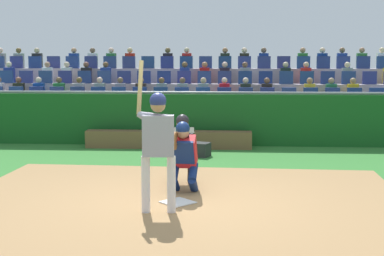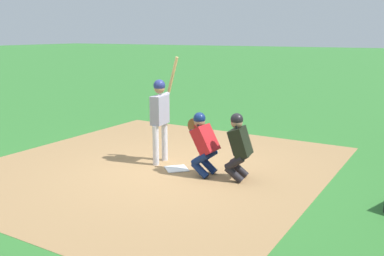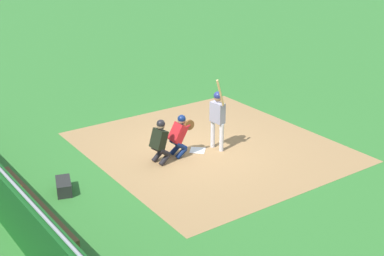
{
  "view_description": "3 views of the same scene",
  "coord_description": "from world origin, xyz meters",
  "px_view_note": "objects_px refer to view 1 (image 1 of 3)",
  "views": [
    {
      "loc": [
        -0.79,
        8.53,
        2.31
      ],
      "look_at": [
        -0.21,
        -0.29,
        1.17
      ],
      "focal_mm": 51.63,
      "sensor_mm": 36.0,
      "label": 1
    },
    {
      "loc": [
        -7.21,
        -4.39,
        2.75
      ],
      "look_at": [
        0.35,
        -0.17,
        0.82
      ],
      "focal_mm": 40.17,
      "sensor_mm": 36.0,
      "label": 2
    },
    {
      "loc": [
        11.34,
        -8.68,
        6.39
      ],
      "look_at": [
        0.49,
        -0.57,
        1.02
      ],
      "focal_mm": 49.19,
      "sensor_mm": 36.0,
      "label": 3
    }
  ],
  "objects_px": {
    "water_bottle_on_bench": "(187,127)",
    "equipment_duffel_bag": "(194,149)",
    "home_plate_marker": "(178,202)",
    "catcher_crouching": "(183,153)",
    "home_plate_umpire": "(182,146)",
    "dugout_bench": "(168,139)",
    "batter_at_plate": "(157,138)"
  },
  "relations": [
    {
      "from": "home_plate_marker",
      "to": "home_plate_umpire",
      "type": "height_order",
      "value": "home_plate_umpire"
    },
    {
      "from": "home_plate_marker",
      "to": "equipment_duffel_bag",
      "type": "bearing_deg",
      "value": -89.88
    },
    {
      "from": "catcher_crouching",
      "to": "water_bottle_on_bench",
      "type": "distance_m",
      "value": 4.76
    },
    {
      "from": "batter_at_plate",
      "to": "equipment_duffel_bag",
      "type": "distance_m",
      "value": 4.89
    },
    {
      "from": "catcher_crouching",
      "to": "home_plate_umpire",
      "type": "relative_size",
      "value": 0.97
    },
    {
      "from": "home_plate_marker",
      "to": "dugout_bench",
      "type": "xyz_separation_m",
      "value": [
        0.73,
        -5.34,
        0.2
      ]
    },
    {
      "from": "water_bottle_on_bench",
      "to": "equipment_duffel_bag",
      "type": "xyz_separation_m",
      "value": [
        -0.26,
        1.13,
        -0.38
      ]
    },
    {
      "from": "catcher_crouching",
      "to": "equipment_duffel_bag",
      "type": "height_order",
      "value": "catcher_crouching"
    },
    {
      "from": "home_plate_umpire",
      "to": "water_bottle_on_bench",
      "type": "relative_size",
      "value": 6.08
    },
    {
      "from": "batter_at_plate",
      "to": "water_bottle_on_bench",
      "type": "bearing_deg",
      "value": -89.84
    },
    {
      "from": "home_plate_marker",
      "to": "equipment_duffel_bag",
      "type": "height_order",
      "value": "equipment_duffel_bag"
    },
    {
      "from": "catcher_crouching",
      "to": "dugout_bench",
      "type": "relative_size",
      "value": 0.3
    },
    {
      "from": "water_bottle_on_bench",
      "to": "equipment_duffel_bag",
      "type": "relative_size",
      "value": 0.29
    },
    {
      "from": "home_plate_marker",
      "to": "equipment_duffel_bag",
      "type": "xyz_separation_m",
      "value": [
        0.01,
        -4.24,
        0.15
      ]
    },
    {
      "from": "catcher_crouching",
      "to": "water_bottle_on_bench",
      "type": "bearing_deg",
      "value": -86.43
    },
    {
      "from": "equipment_duffel_bag",
      "to": "home_plate_umpire",
      "type": "bearing_deg",
      "value": 109.64
    },
    {
      "from": "home_plate_marker",
      "to": "water_bottle_on_bench",
      "type": "bearing_deg",
      "value": -87.18
    },
    {
      "from": "catcher_crouching",
      "to": "dugout_bench",
      "type": "bearing_deg",
      "value": -80.83
    },
    {
      "from": "home_plate_marker",
      "to": "dugout_bench",
      "type": "height_order",
      "value": "dugout_bench"
    },
    {
      "from": "home_plate_umpire",
      "to": "dugout_bench",
      "type": "height_order",
      "value": "home_plate_umpire"
    },
    {
      "from": "water_bottle_on_bench",
      "to": "equipment_duffel_bag",
      "type": "distance_m",
      "value": 1.22
    },
    {
      "from": "batter_at_plate",
      "to": "catcher_crouching",
      "type": "relative_size",
      "value": 1.79
    },
    {
      "from": "home_plate_marker",
      "to": "catcher_crouching",
      "type": "relative_size",
      "value": 0.35
    },
    {
      "from": "home_plate_marker",
      "to": "water_bottle_on_bench",
      "type": "distance_m",
      "value": 5.41
    },
    {
      "from": "batter_at_plate",
      "to": "dugout_bench",
      "type": "xyz_separation_m",
      "value": [
        0.48,
        -5.88,
        -0.9
      ]
    },
    {
      "from": "home_plate_marker",
      "to": "dugout_bench",
      "type": "bearing_deg",
      "value": -82.22
    },
    {
      "from": "catcher_crouching",
      "to": "equipment_duffel_bag",
      "type": "bearing_deg",
      "value": -89.36
    },
    {
      "from": "home_plate_umpire",
      "to": "water_bottle_on_bench",
      "type": "distance_m",
      "value": 4.04
    },
    {
      "from": "home_plate_marker",
      "to": "batter_at_plate",
      "type": "bearing_deg",
      "value": 65.41
    },
    {
      "from": "home_plate_marker",
      "to": "dugout_bench",
      "type": "distance_m",
      "value": 5.4
    },
    {
      "from": "dugout_bench",
      "to": "water_bottle_on_bench",
      "type": "relative_size",
      "value": 19.68
    },
    {
      "from": "catcher_crouching",
      "to": "equipment_duffel_bag",
      "type": "relative_size",
      "value": 1.71
    }
  ]
}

